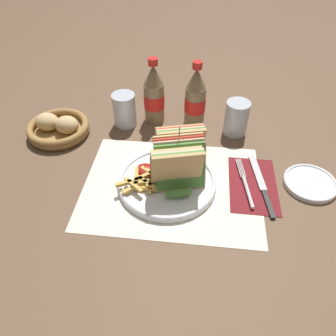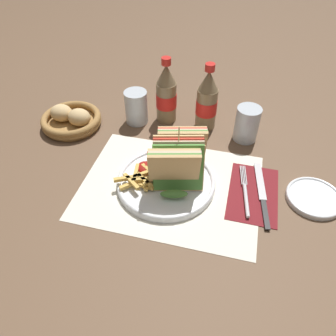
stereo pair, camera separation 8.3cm
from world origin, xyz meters
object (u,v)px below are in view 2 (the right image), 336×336
at_px(coke_bottle_far, 207,101).
at_px(club_sandwich, 178,159).
at_px(fork, 246,195).
at_px(glass_near, 247,124).
at_px(knife, 262,194).
at_px(coke_bottle_near, 166,95).
at_px(side_saucer, 314,197).
at_px(plate_main, 166,182).
at_px(glass_far, 136,107).
at_px(bread_basket, 71,119).

bearing_deg(coke_bottle_far, club_sandwich, -96.12).
xyz_separation_m(fork, glass_near, (-0.02, 0.24, 0.04)).
distance_m(knife, coke_bottle_far, 0.33).
distance_m(coke_bottle_near, coke_bottle_far, 0.13).
xyz_separation_m(club_sandwich, coke_bottle_near, (-0.10, 0.27, 0.01)).
bearing_deg(glass_near, side_saucer, -47.94).
bearing_deg(plate_main, coke_bottle_near, 104.23).
xyz_separation_m(glass_near, glass_far, (-0.34, 0.01, 0.00)).
xyz_separation_m(glass_near, bread_basket, (-0.53, -0.07, -0.03)).
xyz_separation_m(coke_bottle_far, glass_far, (-0.21, -0.03, -0.04)).
distance_m(club_sandwich, side_saucer, 0.35).
bearing_deg(glass_far, coke_bottle_near, 21.29).
xyz_separation_m(coke_bottle_far, side_saucer, (0.31, -0.24, -0.08)).
xyz_separation_m(plate_main, fork, (0.20, 0.01, -0.00)).
xyz_separation_m(plate_main, glass_far, (-0.16, 0.25, 0.04)).
relative_size(coke_bottle_near, coke_bottle_far, 1.00).
relative_size(club_sandwich, coke_bottle_near, 0.94).
xyz_separation_m(coke_bottle_far, glass_near, (0.13, -0.03, -0.04)).
height_order(coke_bottle_near, coke_bottle_far, same).
relative_size(club_sandwich, bread_basket, 1.05).
bearing_deg(coke_bottle_near, bread_basket, -159.07).
xyz_separation_m(plate_main, glass_near, (0.18, 0.24, 0.04)).
bearing_deg(knife, coke_bottle_far, 117.04).
distance_m(fork, coke_bottle_near, 0.40).
bearing_deg(glass_far, glass_near, -0.93).
height_order(fork, knife, fork).
height_order(club_sandwich, bread_basket, club_sandwich).
bearing_deg(coke_bottle_near, plate_main, -75.77).
xyz_separation_m(fork, coke_bottle_far, (-0.15, 0.27, 0.08)).
bearing_deg(fork, glass_near, 86.19).
height_order(glass_near, side_saucer, glass_near).
bearing_deg(coke_bottle_near, coke_bottle_far, -3.11).
relative_size(club_sandwich, coke_bottle_far, 0.94).
bearing_deg(bread_basket, side_saucer, -10.98).
relative_size(coke_bottle_far, glass_far, 1.98).
xyz_separation_m(fork, bread_basket, (-0.55, 0.17, 0.01)).
xyz_separation_m(plate_main, coke_bottle_far, (0.05, 0.28, 0.08)).
relative_size(coke_bottle_near, bread_basket, 1.12).
height_order(plate_main, club_sandwich, club_sandwich).
distance_m(club_sandwich, coke_bottle_near, 0.28).
distance_m(club_sandwich, glass_far, 0.30).
xyz_separation_m(coke_bottle_near, glass_far, (-0.09, -0.03, -0.04)).
bearing_deg(glass_far, coke_bottle_far, 7.28).
xyz_separation_m(club_sandwich, bread_basket, (-0.38, 0.16, -0.05)).
bearing_deg(club_sandwich, plate_main, -143.87).
xyz_separation_m(knife, coke_bottle_near, (-0.31, 0.26, 0.08)).
bearing_deg(glass_near, bread_basket, -172.81).
height_order(club_sandwich, knife, club_sandwich).
distance_m(club_sandwich, glass_near, 0.27).
xyz_separation_m(club_sandwich, coke_bottle_far, (0.03, 0.26, 0.01)).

